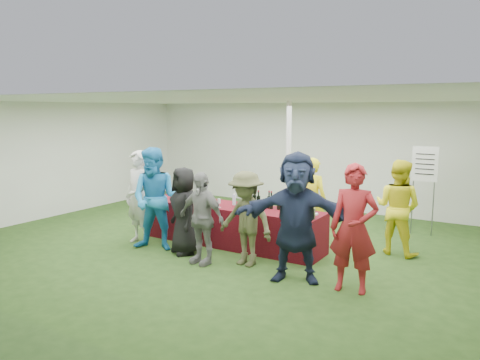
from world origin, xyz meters
The scene contains 18 objects.
ground centered at (0.00, 0.00, 0.00)m, with size 60.00×60.00×0.00m, color #284719.
tent centered at (0.50, 1.20, 1.35)m, with size 10.00×10.00×10.00m.
serving_table centered at (-0.11, 0.01, 0.38)m, with size 3.60×0.80×0.75m, color #5F1015.
wine_bottles centered at (0.50, 0.15, 0.87)m, with size 0.70×0.13×0.32m.
wine_glasses centered at (-0.47, -0.24, 0.86)m, with size 2.77×0.15×0.16m.
water_bottle centered at (-0.08, 0.09, 0.85)m, with size 0.07×0.07×0.23m.
bar_towel centered at (1.45, 0.06, 0.77)m, with size 0.25×0.18×0.03m, color white.
dump_bucket centered at (1.53, -0.21, 0.84)m, with size 0.27×0.27×0.18m, color slate.
wine_list_sign centered at (2.82, 2.63, 1.32)m, with size 0.50×0.03×1.80m.
staff_pourer centered at (1.14, 0.92, 0.82)m, with size 0.60×0.39×1.65m, color yellow.
staff_back centered at (2.69, 1.07, 0.84)m, with size 0.81×0.63×1.68m, color yellow.
customer_0 centered at (-1.64, -0.83, 0.89)m, with size 0.65×0.42×1.77m, color beige.
customer_1 centered at (-1.10, -0.95, 0.93)m, with size 0.91×0.71×1.86m, color #1E7EBF.
customer_2 centered at (-0.52, -0.87, 0.77)m, with size 0.75×0.49×1.54m, color black.
customer_3 centered at (0.06, -1.15, 0.77)m, with size 0.90×0.37×1.53m, color slate.
customer_4 centered at (0.74, -0.85, 0.78)m, with size 1.01×0.58×1.56m, color #484A2A.
customer_5 centered at (1.72, -1.05, 0.97)m, with size 1.79×0.57×1.93m, color #1A233D.
customer_6 centered at (2.58, -1.02, 0.90)m, with size 0.66×0.43×1.81m, color maroon.
Camera 1 is at (4.53, -7.20, 2.54)m, focal length 35.00 mm.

